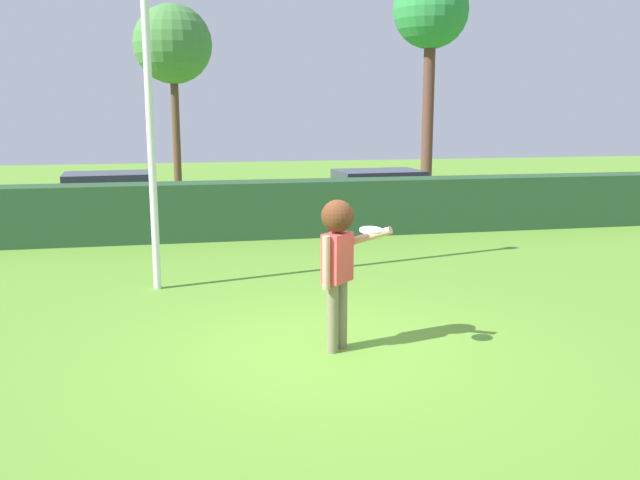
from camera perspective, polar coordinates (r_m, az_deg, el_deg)
The scene contains 9 objects.
ground_plane at distance 8.23m, azimuth 1.16°, elevation -9.24°, with size 60.00×60.00×0.00m, color #5F9330.
person at distance 7.93m, azimuth 1.51°, elevation -1.05°, with size 0.82×0.50×1.81m.
frisbee at distance 7.60m, azimuth 4.28°, elevation 0.83°, with size 0.26×0.26×0.05m.
lamppost at distance 10.94m, azimuth -14.31°, elevation 15.23°, with size 0.24×0.24×6.80m.
hedge_row at distance 15.34m, azimuth -5.09°, elevation 2.58°, with size 28.14×0.90×1.25m, color #26492A.
parked_car_white at distance 18.20m, azimuth -17.20°, elevation 3.63°, with size 4.33×2.09×1.25m.
parked_car_blue at distance 18.20m, azimuth 4.90°, elevation 4.08°, with size 4.30×2.02×1.25m.
oak_tree at distance 25.00m, azimuth -12.23°, elevation 15.64°, with size 2.71×2.71×6.41m.
willow_tree at distance 24.28m, azimuth 9.26°, elevation 18.09°, with size 2.54×2.54×7.37m.
Camera 1 is at (-1.72, -7.53, 2.83)m, focal length 38.22 mm.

